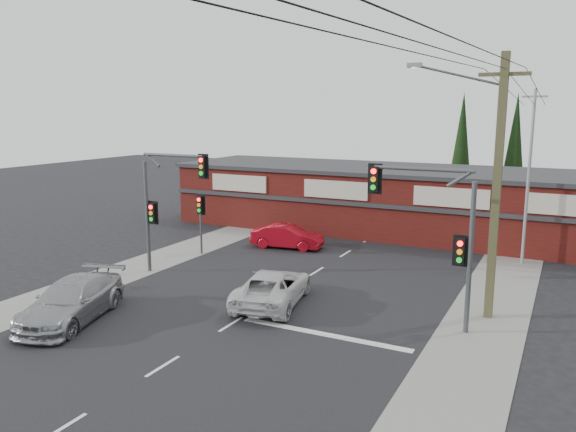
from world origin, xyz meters
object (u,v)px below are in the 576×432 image
at_px(silver_suv, 72,301).
at_px(red_sedan, 287,236).
at_px(shop_building, 372,197).
at_px(white_suv, 273,287).
at_px(utility_pole, 493,179).

relative_size(silver_suv, red_sedan, 1.29).
bearing_deg(red_sedan, shop_building, -26.71).
distance_m(white_suv, red_sedan, 9.65).
distance_m(silver_suv, shop_building, 22.10).
xyz_separation_m(silver_suv, shop_building, (4.65, 21.56, 1.35)).
bearing_deg(utility_pole, silver_suv, -151.63).
bearing_deg(utility_pole, shop_building, 123.76).
distance_m(white_suv, shop_building, 16.54).
distance_m(red_sedan, shop_building, 8.12).
height_order(white_suv, red_sedan, white_suv).
relative_size(white_suv, shop_building, 0.19).
relative_size(white_suv, red_sedan, 1.23).
xyz_separation_m(shop_building, utility_pole, (9.36, -14.00, 3.26)).
distance_m(white_suv, utility_pole, 9.65).
bearing_deg(white_suv, red_sedan, -78.38).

